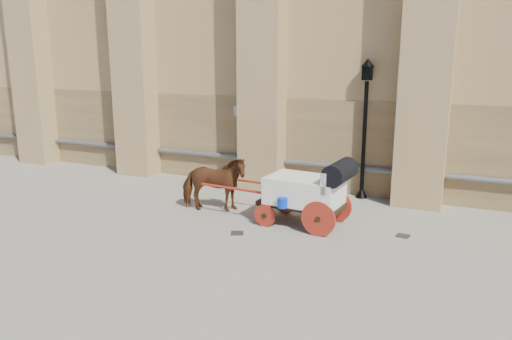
% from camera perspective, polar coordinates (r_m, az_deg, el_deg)
% --- Properties ---
extents(ground, '(90.00, 90.00, 0.00)m').
position_cam_1_polar(ground, '(13.28, -1.45, -6.23)').
color(ground, gray).
rests_on(ground, ground).
extents(horse, '(2.07, 1.40, 1.61)m').
position_cam_1_polar(horse, '(14.20, -4.88, -1.58)').
color(horse, brown).
rests_on(horse, ground).
extents(carriage, '(4.23, 1.54, 1.82)m').
position_cam_1_polar(carriage, '(12.98, 6.12, -2.24)').
color(carriage, black).
rests_on(carriage, ground).
extents(street_lamp, '(0.40, 0.40, 4.27)m').
position_cam_1_polar(street_lamp, '(15.54, 12.33, 5.02)').
color(street_lamp, black).
rests_on(street_lamp, ground).
extents(drain_grate_near, '(0.42, 0.42, 0.01)m').
position_cam_1_polar(drain_grate_near, '(12.65, -2.16, -7.21)').
color(drain_grate_near, black).
rests_on(drain_grate_near, ground).
extents(drain_grate_far, '(0.35, 0.35, 0.01)m').
position_cam_1_polar(drain_grate_far, '(12.98, 16.44, -7.23)').
color(drain_grate_far, black).
rests_on(drain_grate_far, ground).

